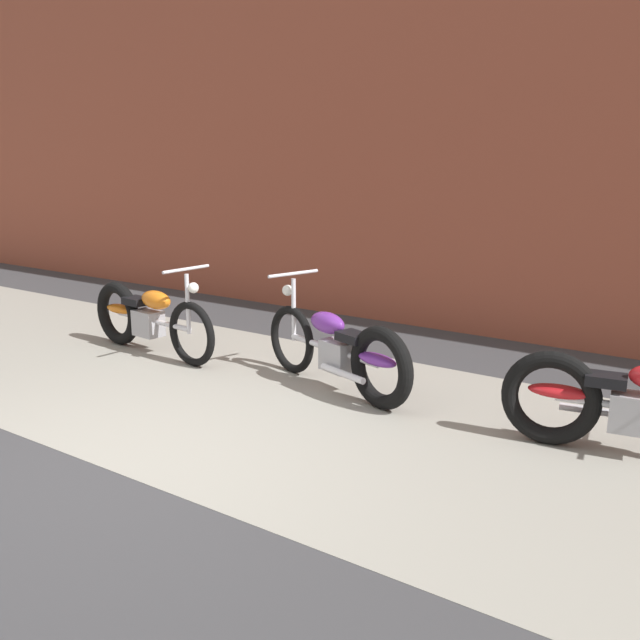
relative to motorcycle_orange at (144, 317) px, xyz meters
The scene contains 6 objects.
ground_plane 3.01m from the motorcycle_orange, 47.17° to the right, with size 80.00×80.00×0.00m, color #38383A.
sidewalk_slab 2.11m from the motorcycle_orange, 12.13° to the right, with size 36.00×3.50×0.01m, color gray.
brick_building_wall 4.30m from the motorcycle_orange, 56.10° to the left, with size 36.00×0.50×5.39m, color brown.
motorcycle_orange is the anchor object (origin of this frame).
motorcycle_purple 2.55m from the motorcycle_orange, ahead, with size 1.95×0.83×1.03m.
motorcycle_red 4.93m from the motorcycle_orange, ahead, with size 2.00×0.62×1.03m.
Camera 1 is at (3.78, -2.84, 2.14)m, focal length 39.05 mm.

